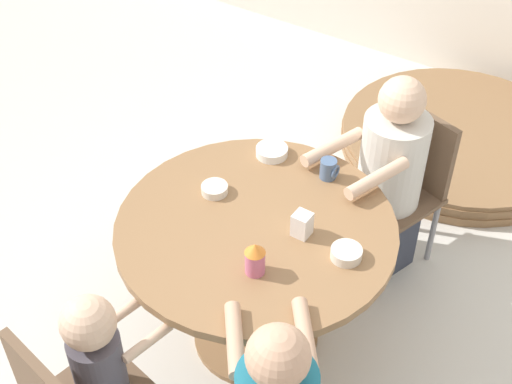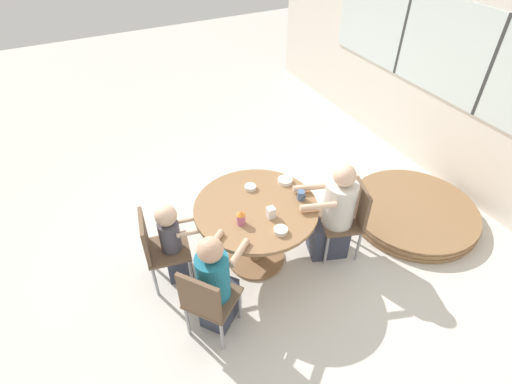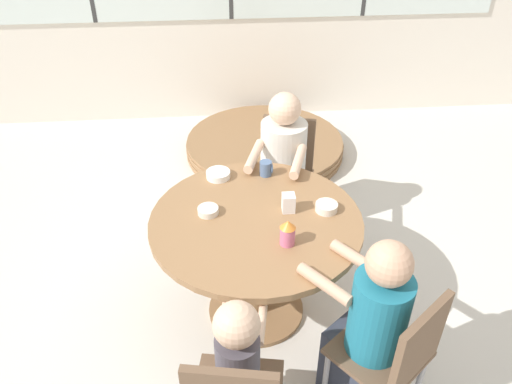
% 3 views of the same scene
% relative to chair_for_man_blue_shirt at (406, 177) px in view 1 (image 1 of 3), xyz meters
% --- Properties ---
extents(ground_plane, '(16.00, 16.00, 0.00)m').
position_rel_chair_for_man_blue_shirt_xyz_m(ground_plane, '(-0.30, -0.92, -0.50)').
color(ground_plane, beige).
extents(dining_table, '(1.19, 1.19, 0.75)m').
position_rel_chair_for_man_blue_shirt_xyz_m(dining_table, '(-0.30, -0.92, 0.07)').
color(dining_table, olive).
rests_on(dining_table, ground_plane).
extents(chair_for_man_blue_shirt, '(0.50, 0.50, 0.85)m').
position_rel_chair_for_man_blue_shirt_xyz_m(chair_for_man_blue_shirt, '(0.00, 0.00, 0.00)').
color(chair_for_man_blue_shirt, brown).
rests_on(chair_for_man_blue_shirt, ground_plane).
extents(person_man_blue_shirt, '(0.48, 0.64, 1.13)m').
position_rel_chair_for_man_blue_shirt_xyz_m(person_man_blue_shirt, '(-0.05, -0.16, 0.01)').
color(person_man_blue_shirt, '#333847').
rests_on(person_man_blue_shirt, ground_plane).
extents(person_toddler, '(0.26, 0.39, 0.95)m').
position_rel_chair_for_man_blue_shirt_xyz_m(person_toddler, '(-0.45, -1.72, -0.03)').
color(person_toddler, '#333847').
rests_on(person_toddler, ground_plane).
extents(coffee_mug, '(0.08, 0.08, 0.09)m').
position_rel_chair_for_man_blue_shirt_xyz_m(coffee_mug, '(-0.20, -0.48, 0.29)').
color(coffee_mug, slate).
rests_on(coffee_mug, dining_table).
extents(sippy_cup, '(0.08, 0.08, 0.15)m').
position_rel_chair_for_man_blue_shirt_xyz_m(sippy_cup, '(-0.16, -1.14, 0.32)').
color(sippy_cup, '#CC668C').
rests_on(sippy_cup, dining_table).
extents(milk_carton_small, '(0.07, 0.07, 0.11)m').
position_rel_chair_for_man_blue_shirt_xyz_m(milk_carton_small, '(-0.11, -0.86, 0.30)').
color(milk_carton_small, silver).
rests_on(milk_carton_small, dining_table).
extents(bowl_white_shallow, '(0.12, 0.12, 0.04)m').
position_rel_chair_for_man_blue_shirt_xyz_m(bowl_white_shallow, '(-0.56, -0.85, 0.26)').
color(bowl_white_shallow, silver).
rests_on(bowl_white_shallow, dining_table).
extents(bowl_cereal, '(0.15, 0.15, 0.04)m').
position_rel_chair_for_man_blue_shirt_xyz_m(bowl_cereal, '(-0.50, -0.49, 0.26)').
color(bowl_cereal, white).
rests_on(bowl_cereal, dining_table).
extents(bowl_fruit, '(0.13, 0.13, 0.05)m').
position_rel_chair_for_man_blue_shirt_xyz_m(bowl_fruit, '(0.10, -0.88, 0.27)').
color(bowl_fruit, silver).
rests_on(bowl_fruit, dining_table).
extents(folded_table_stack, '(1.49, 1.49, 0.15)m').
position_rel_chair_for_man_blue_shirt_xyz_m(folded_table_stack, '(-0.05, 1.03, -0.43)').
color(folded_table_stack, olive).
rests_on(folded_table_stack, ground_plane).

